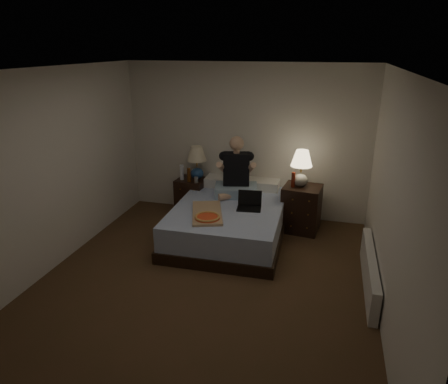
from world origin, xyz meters
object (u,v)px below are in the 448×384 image
(beer_bottle_right, at_px, (293,180))
(nightstand_right, at_px, (301,208))
(water_bottle, at_px, (182,172))
(lamp_right, at_px, (301,168))
(lamp_left, at_px, (197,163))
(beer_bottle_left, at_px, (189,175))
(soda_can, at_px, (196,180))
(person, at_px, (236,167))
(laptop, at_px, (249,201))
(pizza_box, at_px, (207,218))
(bed, at_px, (229,221))
(radiator, at_px, (369,271))
(nightstand_left, at_px, (192,197))

(beer_bottle_right, bearing_deg, nightstand_right, 21.89)
(water_bottle, relative_size, beer_bottle_right, 1.09)
(lamp_right, height_order, water_bottle, lamp_right)
(lamp_right, relative_size, water_bottle, 2.24)
(lamp_left, distance_m, beer_bottle_left, 0.25)
(soda_can, bearing_deg, person, -10.00)
(laptop, bearing_deg, lamp_right, 36.16)
(lamp_right, distance_m, water_bottle, 1.97)
(beer_bottle_right, xyz_separation_m, person, (-0.87, -0.04, 0.15))
(soda_can, relative_size, pizza_box, 0.13)
(bed, bearing_deg, person, 88.76)
(water_bottle, bearing_deg, radiator, -26.99)
(water_bottle, height_order, pizza_box, water_bottle)
(lamp_left, bearing_deg, bed, -44.51)
(lamp_left, xyz_separation_m, laptop, (1.06, -0.82, -0.27))
(lamp_left, distance_m, radiator, 3.20)
(beer_bottle_left, bearing_deg, nightstand_left, 91.44)
(nightstand_left, bearing_deg, beer_bottle_left, -82.89)
(water_bottle, relative_size, beer_bottle_left, 1.09)
(lamp_right, bearing_deg, beer_bottle_right, -146.87)
(lamp_right, relative_size, laptop, 1.65)
(pizza_box, bearing_deg, lamp_right, 26.73)
(lamp_left, bearing_deg, nightstand_left, -151.87)
(nightstand_left, height_order, beer_bottle_right, beer_bottle_right)
(bed, height_order, laptop, laptop)
(water_bottle, xyz_separation_m, beer_bottle_left, (0.15, -0.08, -0.01))
(beer_bottle_right, height_order, person, person)
(lamp_left, bearing_deg, soda_can, -76.17)
(nightstand_left, height_order, soda_can, soda_can)
(beer_bottle_right, distance_m, radiator, 1.81)
(radiator, bearing_deg, bed, 156.32)
(nightstand_right, bearing_deg, nightstand_left, -178.32)
(person, xyz_separation_m, radiator, (1.94, -1.27, -0.78))
(water_bottle, bearing_deg, soda_can, -18.63)
(bed, xyz_separation_m, water_bottle, (-0.98, 0.64, 0.49))
(beer_bottle_right, bearing_deg, water_bottle, 174.47)
(bed, relative_size, nightstand_right, 2.87)
(nightstand_right, bearing_deg, person, -167.51)
(bed, relative_size, pizza_box, 2.71)
(nightstand_right, relative_size, beer_bottle_left, 3.13)
(nightstand_left, height_order, beer_bottle_left, beer_bottle_left)
(nightstand_right, distance_m, lamp_left, 1.86)
(radiator, bearing_deg, beer_bottle_right, 129.32)
(bed, distance_m, nightstand_left, 1.08)
(person, bearing_deg, beer_bottle_left, 157.83)
(lamp_right, distance_m, beer_bottle_left, 1.82)
(lamp_right, height_order, beer_bottle_left, lamp_right)
(water_bottle, bearing_deg, nightstand_left, 18.75)
(beer_bottle_right, bearing_deg, bed, -152.29)
(nightstand_right, relative_size, water_bottle, 2.88)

